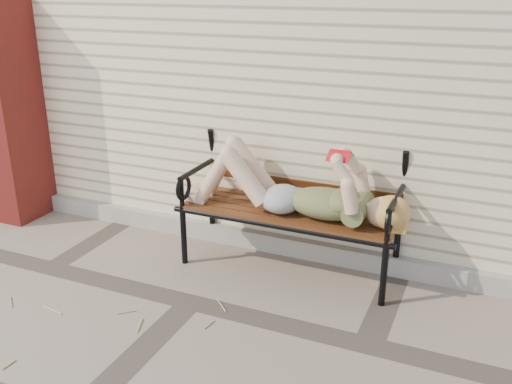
% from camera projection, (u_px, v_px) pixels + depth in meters
% --- Properties ---
extents(ground, '(80.00, 80.00, 0.00)m').
position_uv_depth(ground, '(191.00, 302.00, 3.98)').
color(ground, gray).
rests_on(ground, ground).
extents(house_wall, '(8.00, 4.00, 3.00)m').
position_uv_depth(house_wall, '(326.00, 40.00, 6.02)').
color(house_wall, beige).
rests_on(house_wall, ground).
extents(foundation_strip, '(8.00, 0.10, 0.15)m').
position_uv_depth(foundation_strip, '(248.00, 238.00, 4.78)').
color(foundation_strip, '#9D998E').
rests_on(foundation_strip, ground).
extents(brick_pillar, '(0.50, 0.50, 2.00)m').
position_uv_depth(brick_pillar, '(4.00, 111.00, 5.12)').
color(brick_pillar, maroon).
rests_on(brick_pillar, ground).
extents(garden_bench, '(1.77, 0.71, 1.15)m').
position_uv_depth(garden_bench, '(294.00, 186.00, 4.31)').
color(garden_bench, black).
rests_on(garden_bench, ground).
extents(reading_woman, '(1.67, 0.38, 0.53)m').
position_uv_depth(reading_woman, '(290.00, 188.00, 4.17)').
color(reading_woman, '#0A3948').
rests_on(reading_woman, ground).
extents(straw_scatter, '(2.59, 1.73, 0.01)m').
position_uv_depth(straw_scatter, '(2.00, 319.00, 3.76)').
color(straw_scatter, tan).
rests_on(straw_scatter, ground).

